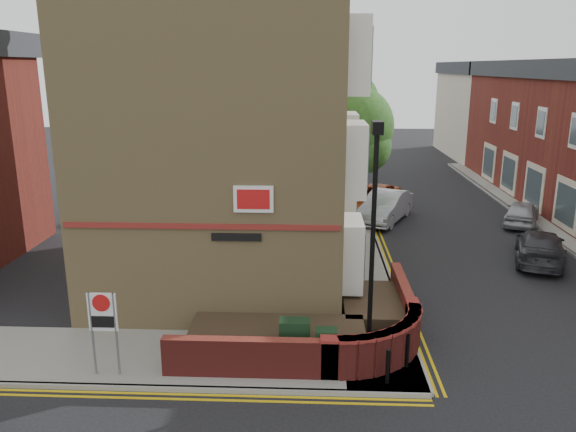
% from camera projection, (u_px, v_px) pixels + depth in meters
% --- Properties ---
extents(ground, '(120.00, 120.00, 0.00)m').
position_uv_depth(ground, '(305.00, 394.00, 13.51)').
color(ground, black).
rests_on(ground, ground).
extents(pavement_corner, '(13.00, 3.00, 0.12)m').
position_uv_depth(pavement_corner, '(176.00, 357.00, 15.09)').
color(pavement_corner, gray).
rests_on(pavement_corner, ground).
extents(pavement_main, '(2.00, 32.00, 0.12)m').
position_uv_depth(pavement_main, '(349.00, 219.00, 28.85)').
color(pavement_main, gray).
rests_on(pavement_main, ground).
extents(kerb_side, '(13.00, 0.15, 0.12)m').
position_uv_depth(kerb_side, '(162.00, 388.00, 13.64)').
color(kerb_side, gray).
rests_on(kerb_side, ground).
extents(kerb_main_near, '(0.15, 32.00, 0.12)m').
position_uv_depth(kerb_main_near, '(368.00, 219.00, 28.81)').
color(kerb_main_near, gray).
rests_on(kerb_main_near, ground).
extents(kerb_main_far, '(0.15, 40.00, 0.12)m').
position_uv_depth(kerb_main_far, '(550.00, 238.00, 25.57)').
color(kerb_main_far, gray).
rests_on(kerb_main_far, ground).
extents(yellow_lines_side, '(13.00, 0.28, 0.01)m').
position_uv_depth(yellow_lines_side, '(159.00, 396.00, 13.42)').
color(yellow_lines_side, gold).
rests_on(yellow_lines_side, ground).
extents(yellow_lines_main, '(0.28, 32.00, 0.01)m').
position_uv_depth(yellow_lines_main, '(373.00, 220.00, 28.81)').
color(yellow_lines_main, gold).
rests_on(yellow_lines_main, ground).
extents(corner_building, '(8.95, 10.40, 13.60)m').
position_uv_depth(corner_building, '(229.00, 108.00, 19.74)').
color(corner_building, tan).
rests_on(corner_building, ground).
extents(garden_wall, '(6.80, 6.00, 1.20)m').
position_uv_depth(garden_wall, '(307.00, 344.00, 15.92)').
color(garden_wall, maroon).
rests_on(garden_wall, ground).
extents(lamppost, '(0.25, 0.50, 6.30)m').
position_uv_depth(lamppost, '(372.00, 248.00, 13.73)').
color(lamppost, black).
rests_on(lamppost, pavement_corner).
extents(utility_cabinet_large, '(0.80, 0.45, 1.20)m').
position_uv_depth(utility_cabinet_large, '(295.00, 341.00, 14.59)').
color(utility_cabinet_large, black).
rests_on(utility_cabinet_large, pavement_corner).
extents(utility_cabinet_small, '(0.55, 0.40, 1.10)m').
position_uv_depth(utility_cabinet_small, '(326.00, 349.00, 14.28)').
color(utility_cabinet_small, black).
rests_on(utility_cabinet_small, pavement_corner).
extents(bollard_near, '(0.11, 0.11, 0.90)m').
position_uv_depth(bollard_near, '(388.00, 366.00, 13.66)').
color(bollard_near, black).
rests_on(bollard_near, pavement_corner).
extents(bollard_far, '(0.11, 0.11, 0.90)m').
position_uv_depth(bollard_far, '(407.00, 351.00, 14.41)').
color(bollard_far, black).
rests_on(bollard_far, pavement_corner).
extents(zone_sign, '(0.72, 0.07, 2.20)m').
position_uv_depth(zone_sign, '(103.00, 319.00, 13.78)').
color(zone_sign, slate).
rests_on(zone_sign, pavement_corner).
extents(far_terrace_cream, '(5.40, 12.40, 8.00)m').
position_uv_depth(far_terrace_cream, '(479.00, 109.00, 48.51)').
color(far_terrace_cream, beige).
rests_on(far_terrace_cream, ground).
extents(tree_near, '(3.64, 3.65, 6.70)m').
position_uv_depth(tree_near, '(354.00, 132.00, 25.76)').
color(tree_near, '#382B1E').
rests_on(tree_near, pavement_main).
extents(tree_mid, '(4.03, 4.03, 7.42)m').
position_uv_depth(tree_mid, '(345.00, 109.00, 33.36)').
color(tree_mid, '#382B1E').
rests_on(tree_mid, pavement_main).
extents(tree_far, '(3.81, 3.81, 7.00)m').
position_uv_depth(tree_far, '(339.00, 105.00, 41.15)').
color(tree_far, '#382B1E').
rests_on(tree_far, pavement_main).
extents(traffic_light_assembly, '(0.20, 0.16, 4.20)m').
position_uv_depth(traffic_light_assembly, '(348.00, 143.00, 36.81)').
color(traffic_light_assembly, black).
rests_on(traffic_light_assembly, pavement_main).
extents(silver_car_near, '(3.41, 4.88, 1.53)m').
position_uv_depth(silver_car_near, '(385.00, 207.00, 28.38)').
color(silver_car_near, '#ACAEB4').
rests_on(silver_car_near, ground).
extents(red_car_main, '(3.67, 5.02, 1.27)m').
position_uv_depth(red_car_main, '(375.00, 197.00, 31.03)').
color(red_car_main, '#9B3A10').
rests_on(red_car_main, ground).
extents(grey_car_far, '(3.15, 4.77, 1.28)m').
position_uv_depth(grey_car_far, '(540.00, 247.00, 22.48)').
color(grey_car_far, '#2D2E32').
rests_on(grey_car_far, ground).
extents(silver_car_far, '(2.85, 3.94, 1.25)m').
position_uv_depth(silver_car_far, '(522.00, 213.00, 27.75)').
color(silver_car_far, '#A3A5AA').
rests_on(silver_car_far, ground).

